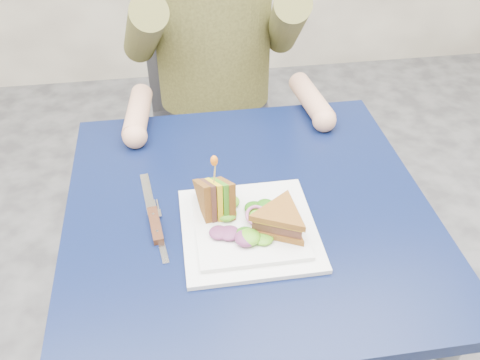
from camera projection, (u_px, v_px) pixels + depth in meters
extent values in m
cube|color=black|center=(248.00, 210.00, 1.06)|extent=(0.75, 0.75, 0.03)
cylinder|color=#595B5E|center=(123.00, 239.00, 1.50)|extent=(0.04, 0.04, 0.70)
cylinder|color=#595B5E|center=(332.00, 217.00, 1.58)|extent=(0.04, 0.04, 0.70)
cube|color=#47474C|center=(216.00, 137.00, 1.74)|extent=(0.42, 0.40, 0.04)
cube|color=#47474C|center=(208.00, 46.00, 1.72)|extent=(0.42, 0.03, 0.46)
cylinder|color=#47474C|center=(172.00, 226.00, 1.74)|extent=(0.02, 0.02, 0.43)
cylinder|color=#47474C|center=(275.00, 215.00, 1.78)|extent=(0.02, 0.02, 0.43)
cylinder|color=#47474C|center=(168.00, 166.00, 2.00)|extent=(0.02, 0.02, 0.43)
cylinder|color=#47474C|center=(258.00, 158.00, 2.04)|extent=(0.02, 0.02, 0.43)
cylinder|color=#4D4B23|center=(213.00, 20.00, 1.46)|extent=(0.34, 0.34, 0.52)
cylinder|color=brown|center=(143.00, 32.00, 1.35)|extent=(0.15, 0.39, 0.31)
cylinder|color=tan|center=(138.00, 113.00, 1.28)|extent=(0.08, 0.20, 0.06)
sphere|color=tan|center=(135.00, 136.00, 1.20)|extent=(0.06, 0.06, 0.06)
cylinder|color=brown|center=(286.00, 23.00, 1.40)|extent=(0.15, 0.39, 0.31)
cylinder|color=tan|center=(311.00, 99.00, 1.33)|extent=(0.08, 0.20, 0.06)
sphere|color=tan|center=(324.00, 120.00, 1.26)|extent=(0.06, 0.06, 0.06)
cube|color=white|center=(249.00, 229.00, 0.99)|extent=(0.26, 0.26, 0.01)
cube|color=white|center=(249.00, 225.00, 0.99)|extent=(0.21, 0.21, 0.01)
cube|color=silver|center=(161.00, 242.00, 0.97)|extent=(0.03, 0.12, 0.00)
cube|color=silver|center=(156.00, 214.00, 1.03)|extent=(0.02, 0.02, 0.00)
cube|color=silver|center=(150.00, 206.00, 1.05)|extent=(0.01, 0.03, 0.00)
cube|color=silver|center=(153.00, 205.00, 1.05)|extent=(0.01, 0.03, 0.00)
cube|color=silver|center=(155.00, 205.00, 1.05)|extent=(0.01, 0.03, 0.00)
cube|color=silver|center=(158.00, 205.00, 1.05)|extent=(0.01, 0.03, 0.00)
cube|color=silver|center=(148.00, 194.00, 1.08)|extent=(0.03, 0.14, 0.00)
cube|color=black|center=(155.00, 225.00, 1.00)|extent=(0.03, 0.10, 0.01)
cylinder|color=silver|center=(153.00, 214.00, 1.01)|extent=(0.01, 0.01, 0.00)
cylinder|color=silver|center=(157.00, 231.00, 0.98)|extent=(0.01, 0.01, 0.00)
cylinder|color=tan|center=(215.00, 173.00, 0.95)|extent=(0.01, 0.01, 0.06)
ellipsoid|color=orange|center=(214.00, 161.00, 0.93)|extent=(0.01, 0.01, 0.02)
torus|color=#9E4C7A|center=(256.00, 215.00, 0.98)|extent=(0.04, 0.04, 0.02)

